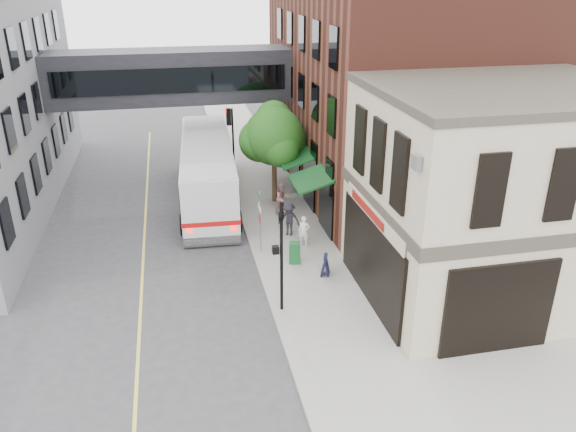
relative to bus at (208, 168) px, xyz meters
name	(u,v)px	position (x,y,z in m)	size (l,w,h in m)	color
ground	(282,344)	(1.41, -14.33, -1.90)	(120.00, 120.00, 0.00)	#38383A
sidewalk_main	(268,196)	(3.41, -0.33, -1.82)	(4.00, 60.00, 0.15)	gray
corner_building	(497,195)	(10.38, -12.33, 2.31)	(10.19, 8.12, 8.45)	#B9A78E
brick_building	(399,68)	(11.39, 0.66, 5.09)	(13.76, 18.00, 14.00)	#55241A
skyway_bridge	(171,76)	(-1.59, 3.67, 4.60)	(14.00, 3.18, 3.00)	black
traffic_signal_near	(281,244)	(1.78, -12.33, 1.08)	(0.44, 0.22, 4.60)	black
traffic_signal_far	(230,130)	(1.67, 2.67, 1.44)	(0.53, 0.28, 4.50)	black
street_sign_pole	(260,216)	(1.80, -7.33, 0.03)	(0.08, 0.75, 3.00)	gray
street_tree	(273,136)	(3.61, -1.11, 2.01)	(3.80, 3.20, 5.60)	#382619
lane_marking	(144,237)	(-3.59, -4.33, -1.89)	(0.12, 40.00, 0.01)	#D8CC4C
bus	(208,168)	(0.00, 0.00, 0.00)	(3.60, 12.73, 3.39)	silver
pedestrian_a	(304,231)	(3.92, -7.19, -1.00)	(0.54, 0.36, 1.49)	white
pedestrian_b	(282,199)	(3.68, -3.20, -0.89)	(0.84, 0.65, 1.73)	#C17D82
pedestrian_c	(289,219)	(3.48, -5.90, -0.90)	(1.10, 0.63, 1.70)	black
newspaper_box	(295,253)	(3.13, -8.74, -1.26)	(0.49, 0.43, 0.98)	#125123
sandwich_board	(325,265)	(4.18, -10.09, -1.28)	(0.33, 0.52, 0.93)	black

